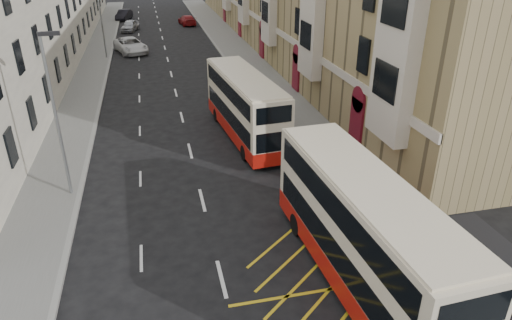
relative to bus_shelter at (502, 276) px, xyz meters
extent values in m
cube|color=slate|center=(-0.34, 30.39, -2.06)|extent=(4.00, 120.00, 0.15)
cube|color=slate|center=(-15.84, 30.39, -2.06)|extent=(3.00, 120.00, 0.15)
cube|color=gray|center=(-2.34, 30.39, -2.06)|extent=(0.25, 120.00, 0.15)
cube|color=gray|center=(-14.34, 30.39, -2.06)|extent=(0.25, 120.00, 0.15)
cube|color=beige|center=(1.63, 45.89, 1.86)|extent=(0.18, 79.00, 0.50)
cube|color=beige|center=(1.31, 10.39, 5.36)|extent=(0.80, 3.20, 10.00)
cube|color=beige|center=(1.31, 22.39, 5.36)|extent=(0.80, 3.20, 10.00)
cube|color=maroon|center=(1.61, 14.39, -0.44)|extent=(0.20, 1.60, 3.00)
cube|color=maroon|center=(1.61, 26.39, -0.44)|extent=(0.20, 1.60, 3.00)
cube|color=maroon|center=(1.61, 38.39, -0.44)|extent=(0.20, 1.60, 3.00)
cube|color=maroon|center=(1.61, 50.39, -0.44)|extent=(0.20, 1.60, 3.00)
cube|color=maroon|center=(1.61, 62.39, -0.44)|extent=(0.20, 1.60, 3.00)
cube|color=black|center=(-0.78, 2.29, -0.69)|extent=(0.08, 0.08, 2.60)
cube|color=black|center=(0.50, 2.29, -0.69)|extent=(0.08, 0.08, 2.60)
cube|color=black|center=(-0.14, 0.39, 0.66)|extent=(1.65, 4.25, 0.10)
cube|color=#8F9EA2|center=(0.53, 0.39, -0.56)|extent=(0.04, 3.60, 1.95)
cube|color=black|center=(0.11, 0.99, -1.54)|extent=(0.35, 1.60, 0.06)
cylinder|color=#AE0C0F|center=(-2.09, 2.89, -1.49)|extent=(0.06, 0.06, 1.00)
cylinder|color=#AE0C0F|center=(-2.09, 6.14, -1.49)|extent=(0.06, 0.06, 1.00)
cylinder|color=#AE0C0F|center=(-2.09, 9.39, -1.49)|extent=(0.06, 0.06, 1.00)
cube|color=#AE0C0F|center=(-2.09, 6.14, -1.01)|extent=(0.05, 6.50, 0.06)
cube|color=#AE0C0F|center=(-2.09, 6.14, -1.44)|extent=(0.05, 6.50, 0.06)
cylinder|color=gray|center=(-14.74, 12.39, 2.01)|extent=(0.16, 0.16, 8.00)
cube|color=black|center=(-14.34, 12.39, 5.91)|extent=(0.90, 0.18, 0.18)
cylinder|color=gray|center=(-14.74, 42.39, 2.01)|extent=(0.16, 0.16, 8.00)
cube|color=beige|center=(-3.34, 3.12, 0.17)|extent=(3.03, 11.03, 3.92)
cube|color=#AB130B|center=(-3.34, 3.12, -1.34)|extent=(3.06, 11.06, 0.89)
cube|color=black|center=(-3.34, 3.12, -0.30)|extent=(3.03, 10.16, 1.09)
cube|color=black|center=(-3.34, 3.12, 1.38)|extent=(3.03, 10.16, 0.99)
cube|color=beige|center=(-3.34, 3.12, 2.17)|extent=(2.91, 10.59, 0.12)
cube|color=black|center=(-3.62, 8.55, -0.25)|extent=(2.11, 0.19, 1.29)
cube|color=black|center=(-3.62, 8.55, 1.78)|extent=(1.74, 0.17, 0.45)
cylinder|color=black|center=(-4.64, 6.56, -1.64)|extent=(0.33, 1.01, 0.99)
cylinder|color=black|center=(-2.40, 6.67, -1.64)|extent=(0.33, 1.01, 0.99)
cube|color=beige|center=(-4.59, 17.75, 0.06)|extent=(3.35, 10.58, 3.74)
cube|color=#AB130B|center=(-4.59, 17.75, -1.38)|extent=(3.38, 10.61, 0.85)
cube|color=black|center=(-4.59, 17.75, -0.39)|extent=(3.31, 9.76, 1.04)
cube|color=black|center=(-4.59, 17.75, 1.22)|extent=(3.31, 9.76, 0.95)
cube|color=beige|center=(-4.59, 17.75, 1.97)|extent=(3.22, 10.16, 0.11)
cube|color=black|center=(-5.09, 22.91, -0.34)|extent=(2.01, 0.27, 1.23)
cube|color=black|center=(-5.09, 22.91, 1.60)|extent=(1.65, 0.23, 0.43)
cube|color=black|center=(-4.09, 12.59, -0.34)|extent=(2.01, 0.27, 1.13)
cylinder|color=black|center=(-5.97, 20.96, -1.66)|extent=(0.35, 0.97, 0.95)
cylinder|color=black|center=(-3.85, 21.16, -1.66)|extent=(0.35, 0.97, 0.95)
cylinder|color=black|center=(-5.33, 14.33, -1.66)|extent=(0.35, 0.97, 0.95)
cylinder|color=black|center=(-3.21, 14.54, -1.66)|extent=(0.35, 0.97, 0.95)
imported|color=black|center=(-1.69, 1.89, -1.14)|extent=(0.73, 0.71, 1.69)
imported|color=black|center=(-1.56, 2.29, -1.06)|extent=(1.15, 0.99, 1.86)
imported|color=silver|center=(-12.17, 44.54, -1.31)|extent=(4.33, 6.50, 1.66)
imported|color=#A9ACB2|center=(-12.46, 58.23, -1.38)|extent=(2.87, 4.75, 1.51)
imported|color=black|center=(-13.50, 68.65, -1.37)|extent=(2.77, 4.92, 1.54)
imported|color=maroon|center=(-4.20, 61.53, -1.43)|extent=(2.59, 5.09, 1.42)
camera|label=1|loc=(-10.18, -9.27, 9.65)|focal=32.00mm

